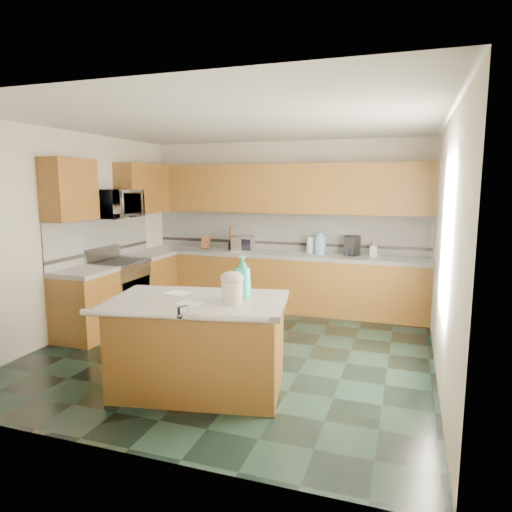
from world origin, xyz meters
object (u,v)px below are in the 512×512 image
at_px(island_base, 199,348).
at_px(knife_block, 206,242).
at_px(treat_jar, 232,293).
at_px(coffee_maker, 352,246).
at_px(soap_bottle_island, 243,277).
at_px(toaster_oven, 243,244).
at_px(island_top, 198,302).

relative_size(island_base, knife_block, 7.09).
bearing_deg(island_base, treat_jar, -18.08).
bearing_deg(treat_jar, coffee_maker, 84.71).
relative_size(treat_jar, soap_bottle_island, 0.49).
xyz_separation_m(toaster_oven, coffee_maker, (1.79, 0.03, 0.04)).
relative_size(island_top, treat_jar, 8.21).
bearing_deg(toaster_oven, coffee_maker, -19.47).
bearing_deg(island_base, knife_block, 103.22).
relative_size(treat_jar, coffee_maker, 0.66).
height_order(knife_block, toaster_oven, knife_block).
bearing_deg(island_base, coffee_maker, 61.26).
distance_m(toaster_oven, coffee_maker, 1.79).
relative_size(knife_block, coffee_maker, 0.72).
relative_size(island_top, knife_block, 7.54).
relative_size(treat_jar, toaster_oven, 0.52).
bearing_deg(coffee_maker, toaster_oven, -158.04).
height_order(island_base, toaster_oven, toaster_oven).
relative_size(island_base, toaster_oven, 3.99).
bearing_deg(knife_block, treat_jar, -67.45).
xyz_separation_m(island_base, coffee_maker, (1.06, 3.22, 0.64)).
height_order(island_top, coffee_maker, coffee_maker).
height_order(island_top, toaster_oven, toaster_oven).
bearing_deg(island_top, treat_jar, -18.08).
bearing_deg(coffee_maker, island_base, -87.26).
xyz_separation_m(island_top, knife_block, (-1.40, 3.19, 0.14)).
bearing_deg(coffee_maker, treat_jar, -80.93).
relative_size(island_base, soap_bottle_island, 3.75).
bearing_deg(coffee_maker, island_top, -87.26).
bearing_deg(knife_block, island_base, -72.43).
height_order(treat_jar, soap_bottle_island, soap_bottle_island).
distance_m(soap_bottle_island, toaster_oven, 3.23).
relative_size(island_base, treat_jar, 7.71).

